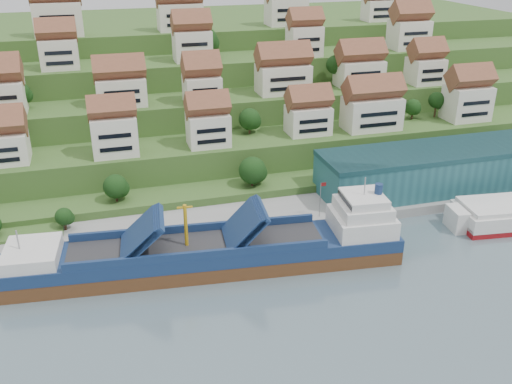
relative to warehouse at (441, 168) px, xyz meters
name	(u,v)px	position (x,y,z in m)	size (l,w,h in m)	color
ground	(252,260)	(-52.00, -17.00, -7.20)	(300.00, 300.00, 0.00)	slate
quay	(319,210)	(-32.00, -2.00, -6.10)	(180.00, 14.00, 2.20)	gray
hillside	(172,84)	(-52.00, 86.55, 3.46)	(260.00, 128.00, 31.00)	#2D4C1E
hillside_village	(194,72)	(-51.48, 43.22, 16.98)	(156.43, 61.19, 29.52)	silver
hillside_trees	(165,115)	(-61.72, 28.82, 9.78)	(141.07, 62.47, 30.62)	#183D14
warehouse	(441,168)	(0.00, 0.00, 0.00)	(60.00, 15.00, 10.00)	#235A61
flagpole	(321,197)	(-33.89, -7.00, -0.32)	(1.28, 0.16, 8.00)	gray
cargo_ship	(218,253)	(-58.85, -17.58, -4.05)	(74.75, 18.84, 16.36)	#533119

